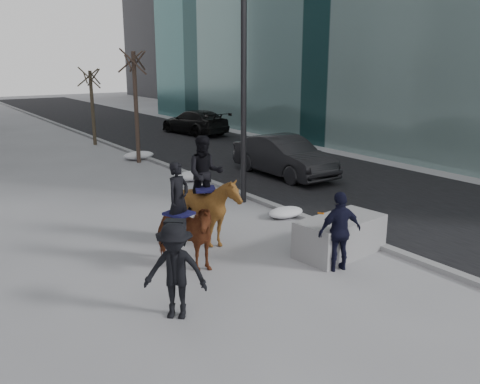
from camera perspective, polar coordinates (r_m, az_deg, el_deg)
ground at (r=11.24m, az=3.49°, el=-8.72°), size 120.00×120.00×0.00m
road at (r=22.95m, az=2.09°, el=3.51°), size 8.00×90.00×0.01m
curb at (r=20.86m, az=-6.81°, el=2.44°), size 0.25×90.00×0.12m
planter at (r=12.20m, az=11.16°, el=-4.86°), size 2.28×1.32×0.87m
car_near at (r=19.90m, az=4.95°, el=4.02°), size 1.67×4.77×1.57m
car_far at (r=31.36m, az=-5.12°, el=7.84°), size 2.62×5.26×1.47m
tree_near at (r=22.69m, az=-11.62°, el=9.86°), size 1.20×1.20×5.31m
tree_far at (r=28.17m, az=-16.26°, el=9.44°), size 1.20×1.20×4.30m
mounted_left at (r=11.12m, az=-6.52°, el=-4.21°), size 1.44×1.99×2.35m
mounted_right at (r=12.36m, az=-3.62°, el=-1.17°), size 1.97×2.06×2.71m
feeder at (r=11.14m, az=11.14°, el=-4.35°), size 1.10×0.96×1.75m
camera_crew at (r=9.03m, az=-7.28°, el=-8.74°), size 1.28×1.24×1.75m
lamppost at (r=15.85m, az=0.15°, el=16.64°), size 0.25×1.65×9.09m
snow_piles at (r=20.18m, az=-6.78°, el=2.34°), size 1.44×11.45×0.36m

